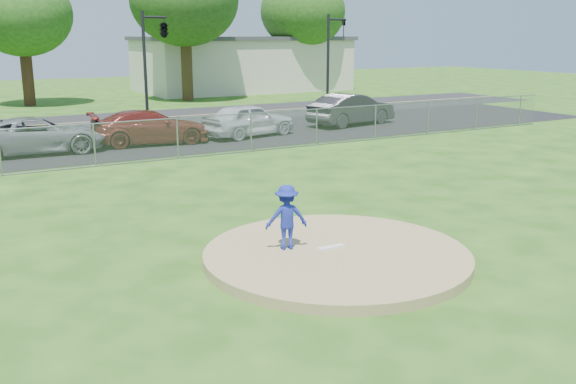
% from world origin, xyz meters
% --- Properties ---
extents(ground, '(120.00, 120.00, 0.00)m').
position_xyz_m(ground, '(0.00, 10.00, 0.00)').
color(ground, '#214D10').
rests_on(ground, ground).
extents(pitchers_mound, '(5.40, 5.40, 0.20)m').
position_xyz_m(pitchers_mound, '(0.00, 0.00, 0.10)').
color(pitchers_mound, '#9B8455').
rests_on(pitchers_mound, ground).
extents(pitching_rubber, '(0.60, 0.15, 0.04)m').
position_xyz_m(pitching_rubber, '(0.00, 0.20, 0.22)').
color(pitching_rubber, white).
rests_on(pitching_rubber, pitchers_mound).
extents(chain_link_fence, '(40.00, 0.06, 1.50)m').
position_xyz_m(chain_link_fence, '(0.00, 12.00, 0.75)').
color(chain_link_fence, gray).
rests_on(chain_link_fence, ground).
extents(parking_lot, '(50.00, 8.00, 0.01)m').
position_xyz_m(parking_lot, '(0.00, 16.50, 0.01)').
color(parking_lot, black).
rests_on(parking_lot, ground).
extents(street, '(60.00, 7.00, 0.01)m').
position_xyz_m(street, '(0.00, 24.00, 0.00)').
color(street, black).
rests_on(street, ground).
extents(commercial_building, '(16.40, 9.40, 4.30)m').
position_xyz_m(commercial_building, '(16.00, 38.00, 2.16)').
color(commercial_building, beige).
rests_on(commercial_building, ground).
extents(tree_center, '(6.16, 6.16, 9.84)m').
position_xyz_m(tree_center, '(-1.00, 34.00, 6.47)').
color(tree_center, '#371F14').
rests_on(tree_center, ground).
extents(tree_far_right, '(6.72, 6.72, 10.74)m').
position_xyz_m(tree_far_right, '(20.00, 35.00, 7.06)').
color(tree_far_right, '#3A2115').
rests_on(tree_far_right, ground).
extents(traffic_signal_center, '(1.42, 2.48, 5.60)m').
position_xyz_m(traffic_signal_center, '(3.97, 22.00, 4.61)').
color(traffic_signal_center, black).
rests_on(traffic_signal_center, ground).
extents(traffic_signal_right, '(1.28, 0.20, 5.60)m').
position_xyz_m(traffic_signal_right, '(14.24, 22.00, 3.36)').
color(traffic_signal_right, black).
rests_on(traffic_signal_right, ground).
extents(pitcher, '(0.96, 0.71, 1.33)m').
position_xyz_m(pitcher, '(-0.80, 0.64, 0.87)').
color(pitcher, navy).
rests_on(pitcher, pitchers_mound).
extents(parked_car_gray, '(5.12, 2.54, 1.40)m').
position_xyz_m(parked_car_gray, '(-3.30, 15.67, 0.71)').
color(parked_car_gray, gray).
rests_on(parked_car_gray, parking_lot).
extents(parked_car_darkred, '(5.06, 2.52, 1.41)m').
position_xyz_m(parked_car_darkred, '(1.12, 15.65, 0.72)').
color(parked_car_darkred, maroon).
rests_on(parked_car_darkred, parking_lot).
extents(parked_car_pearl, '(4.63, 2.67, 1.48)m').
position_xyz_m(parked_car_pearl, '(5.61, 15.49, 0.75)').
color(parked_car_pearl, silver).
rests_on(parked_car_pearl, parking_lot).
extents(parked_car_charcoal, '(5.03, 2.60, 1.58)m').
position_xyz_m(parked_car_charcoal, '(11.78, 16.33, 0.80)').
color(parked_car_charcoal, '#29292C').
rests_on(parked_car_charcoal, parking_lot).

